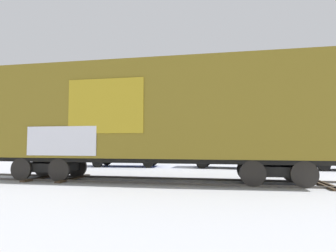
# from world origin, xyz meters

# --- Properties ---
(ground_plane) EXTENTS (260.00, 260.00, 0.00)m
(ground_plane) POSITION_xyz_m (0.00, 0.00, 0.00)
(ground_plane) COLOR #B2B5BC
(track) EXTENTS (60.00, 2.55, 0.08)m
(track) POSITION_xyz_m (0.82, 0.00, 0.04)
(track) COLOR #4C4742
(track) RESTS_ON ground_plane
(freight_car) EXTENTS (13.27, 2.85, 4.89)m
(freight_car) POSITION_xyz_m (0.68, -0.00, 2.73)
(freight_car) COLOR olive
(freight_car) RESTS_ON ground_plane
(flagpole) EXTENTS (0.98, 0.98, 7.97)m
(flagpole) POSITION_xyz_m (-7.83, 13.63, 4.85)
(flagpole) COLOR silver
(flagpole) RESTS_ON ground_plane
(hillside) EXTENTS (130.85, 32.69, 13.98)m
(hillside) POSITION_xyz_m (0.01, 75.41, 4.59)
(hillside) COLOR silver
(hillside) RESTS_ON ground_plane
(parked_car_blue) EXTENTS (4.90, 2.24, 1.84)m
(parked_car_blue) POSITION_xyz_m (-2.82, 6.52, 0.92)
(parked_car_blue) COLOR navy
(parked_car_blue) RESTS_ON ground_plane
(parked_car_silver) EXTENTS (4.64, 2.29, 1.63)m
(parked_car_silver) POSITION_xyz_m (3.78, 6.66, 0.84)
(parked_car_silver) COLOR #B7BABF
(parked_car_silver) RESTS_ON ground_plane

